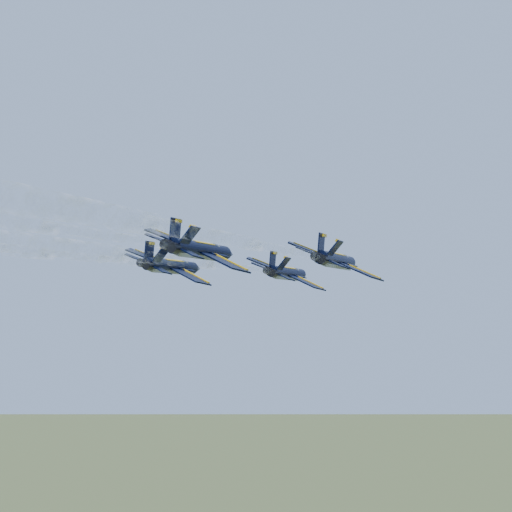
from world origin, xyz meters
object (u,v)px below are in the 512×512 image
at_px(jet_left, 172,266).
at_px(jet_slot, 201,250).
at_px(jet_right, 336,261).
at_px(jet_lead, 288,273).

xyz_separation_m(jet_left, jet_slot, (12.37, -13.77, 0.00)).
relative_size(jet_right, jet_slot, 1.00).
distance_m(jet_lead, jet_slot, 30.02).
height_order(jet_lead, jet_right, same).
height_order(jet_right, jet_slot, same).
bearing_deg(jet_right, jet_left, -179.24).
distance_m(jet_right, jet_slot, 18.29).
xyz_separation_m(jet_lead, jet_left, (-8.55, -16.01, 0.00)).
bearing_deg(jet_left, jet_slot, -53.94).
bearing_deg(jet_left, jet_lead, 56.02).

